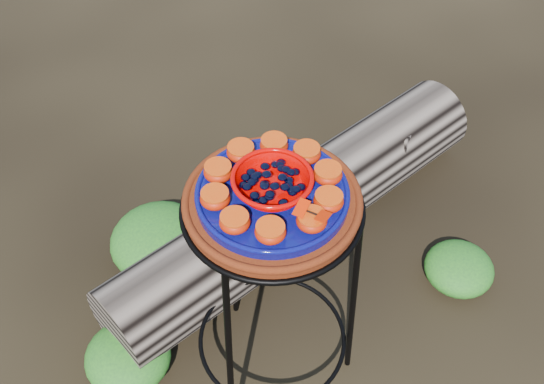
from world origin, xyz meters
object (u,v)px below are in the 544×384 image
terracotta_saucer (272,203)px  red_bowl (272,184)px  driftwood_log (298,208)px  plant_stand (272,298)px  cobalt_plate (272,195)px

terracotta_saucer → red_bowl: red_bowl is taller
red_bowl → driftwood_log: (0.32, 0.38, -0.64)m
red_bowl → driftwood_log: bearing=49.4°
plant_stand → cobalt_plate: (0.00, 0.00, 0.39)m
plant_stand → cobalt_plate: cobalt_plate is taller
cobalt_plate → plant_stand: bearing=0.0°
driftwood_log → terracotta_saucer: bearing=-130.6°
red_bowl → driftwood_log: 0.81m
plant_stand → terracotta_saucer: bearing=0.0°
plant_stand → red_bowl: 0.43m
plant_stand → cobalt_plate: size_ratio=2.14×
terracotta_saucer → red_bowl: size_ratio=2.33×
terracotta_saucer → driftwood_log: (0.32, 0.38, -0.58)m
plant_stand → cobalt_plate: 0.39m
plant_stand → cobalt_plate: bearing=0.0°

